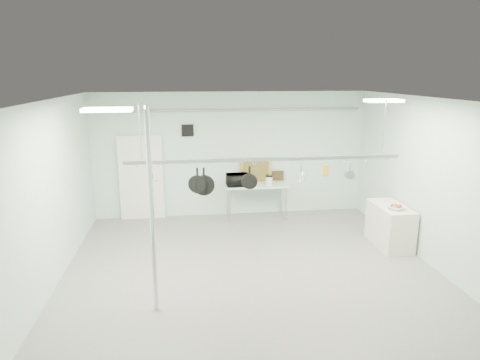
{
  "coord_description": "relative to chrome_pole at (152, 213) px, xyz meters",
  "views": [
    {
      "loc": [
        -1.17,
        -6.8,
        3.63
      ],
      "look_at": [
        -0.16,
        1.0,
        1.67
      ],
      "focal_mm": 32.0,
      "sensor_mm": 36.0,
      "label": 1
    }
  ],
  "objects": [
    {
      "name": "floor",
      "position": [
        1.7,
        0.6,
        -1.6
      ],
      "size": [
        8.0,
        8.0,
        0.0
      ],
      "primitive_type": "plane",
      "color": "gray",
      "rests_on": "ground"
    },
    {
      "name": "ceiling",
      "position": [
        1.7,
        0.6,
        1.59
      ],
      "size": [
        7.0,
        8.0,
        0.02
      ],
      "primitive_type": "cube",
      "color": "silver",
      "rests_on": "back_wall"
    },
    {
      "name": "back_wall",
      "position": [
        1.7,
        4.59,
        0.0
      ],
      "size": [
        7.0,
        0.02,
        3.2
      ],
      "primitive_type": "cube",
      "color": "#AFD2BF",
      "rests_on": "floor"
    },
    {
      "name": "right_wall",
      "position": [
        5.19,
        0.6,
        0.0
      ],
      "size": [
        0.02,
        8.0,
        3.2
      ],
      "primitive_type": "cube",
      "color": "#AFD2BF",
      "rests_on": "floor"
    },
    {
      "name": "door",
      "position": [
        -0.6,
        4.54,
        -0.55
      ],
      "size": [
        1.1,
        0.1,
        2.2
      ],
      "primitive_type": "cube",
      "color": "silver",
      "rests_on": "floor"
    },
    {
      "name": "wall_vent",
      "position": [
        0.6,
        4.57,
        0.65
      ],
      "size": [
        0.3,
        0.04,
        0.3
      ],
      "primitive_type": "cube",
      "color": "black",
      "rests_on": "back_wall"
    },
    {
      "name": "conduit_pipe",
      "position": [
        1.7,
        4.5,
        1.15
      ],
      "size": [
        6.6,
        0.07,
        0.07
      ],
      "primitive_type": "cylinder",
      "rotation": [
        0.0,
        1.57,
        0.0
      ],
      "color": "gray",
      "rests_on": "back_wall"
    },
    {
      "name": "chrome_pole",
      "position": [
        0.0,
        0.0,
        0.0
      ],
      "size": [
        0.08,
        0.08,
        3.2
      ],
      "primitive_type": "cylinder",
      "color": "silver",
      "rests_on": "floor"
    },
    {
      "name": "prep_table",
      "position": [
        2.3,
        4.2,
        -0.77
      ],
      "size": [
        1.6,
        0.7,
        0.91
      ],
      "color": "#ABC9B8",
      "rests_on": "floor"
    },
    {
      "name": "side_cabinet",
      "position": [
        4.85,
        2.0,
        -1.15
      ],
      "size": [
        0.6,
        1.2,
        0.9
      ],
      "primitive_type": "cube",
      "color": "beige",
      "rests_on": "floor"
    },
    {
      "name": "pot_rack",
      "position": [
        1.9,
        0.9,
        0.63
      ],
      "size": [
        4.8,
        0.06,
        1.0
      ],
      "color": "#B7B7BC",
      "rests_on": "ceiling"
    },
    {
      "name": "light_panel_left",
      "position": [
        -0.5,
        -0.2,
        1.56
      ],
      "size": [
        0.65,
        0.3,
        0.05
      ],
      "primitive_type": "cube",
      "color": "white",
      "rests_on": "ceiling"
    },
    {
      "name": "light_panel_right",
      "position": [
        4.1,
        1.2,
        1.56
      ],
      "size": [
        0.65,
        0.3,
        0.05
      ],
      "primitive_type": "cube",
      "color": "white",
      "rests_on": "ceiling"
    },
    {
      "name": "microwave",
      "position": [
        1.8,
        4.07,
        -0.54
      ],
      "size": [
        0.56,
        0.4,
        0.3
      ],
      "primitive_type": "imported",
      "rotation": [
        0.0,
        0.0,
        3.19
      ],
      "color": "black",
      "rests_on": "prep_table"
    },
    {
      "name": "coffee_canister",
      "position": [
        2.6,
        4.07,
        -0.59
      ],
      "size": [
        0.22,
        0.22,
        0.21
      ],
      "primitive_type": "cylinder",
      "rotation": [
        0.0,
        0.0,
        0.43
      ],
      "color": "silver",
      "rests_on": "prep_table"
    },
    {
      "name": "painting_large",
      "position": [
        2.34,
        4.5,
        -0.41
      ],
      "size": [
        0.79,
        0.17,
        0.58
      ],
      "primitive_type": "cube",
      "rotation": [
        -0.14,
        0.0,
        0.06
      ],
      "color": "gold",
      "rests_on": "prep_table"
    },
    {
      "name": "painting_small",
      "position": [
        2.92,
        4.5,
        -0.57
      ],
      "size": [
        0.3,
        0.1,
        0.25
      ],
      "primitive_type": "cube",
      "rotation": [
        -0.17,
        0.0,
        -0.05
      ],
      "color": "#322411",
      "rests_on": "prep_table"
    },
    {
      "name": "fruit_bowl",
      "position": [
        4.82,
        1.75,
        -0.66
      ],
      "size": [
        0.46,
        0.46,
        0.08
      ],
      "primitive_type": "imported",
      "rotation": [
        0.0,
        0.0,
        0.42
      ],
      "color": "white",
      "rests_on": "side_cabinet"
    },
    {
      "name": "skillet_left",
      "position": [
        0.72,
        0.9,
        0.27
      ],
      "size": [
        0.33,
        0.13,
        0.43
      ],
      "primitive_type": null,
      "rotation": [
        0.0,
        0.0,
        -0.23
      ],
      "color": "black",
      "rests_on": "pot_rack"
    },
    {
      "name": "skillet_mid",
      "position": [
        0.83,
        0.9,
        0.23
      ],
      "size": [
        0.36,
        0.06,
        0.5
      ],
      "primitive_type": null,
      "rotation": [
        0.0,
        0.0,
        -0.01
      ],
      "color": "black",
      "rests_on": "pot_rack"
    },
    {
      "name": "skillet_right",
      "position": [
        1.61,
        0.9,
        0.29
      ],
      "size": [
        0.28,
        0.13,
        0.38
      ],
      "primitive_type": null,
      "rotation": [
        0.0,
        0.0,
        -0.28
      ],
      "color": "black",
      "rests_on": "pot_rack"
    },
    {
      "name": "whisk",
      "position": [
        2.53,
        0.9,
        0.33
      ],
      "size": [
        0.22,
        0.22,
        0.31
      ],
      "primitive_type": null,
      "rotation": [
        0.0,
        0.0,
        -0.26
      ],
      "color": "#B6B7BB",
      "rests_on": "pot_rack"
    },
    {
      "name": "grater",
      "position": [
        2.98,
        0.9,
        0.37
      ],
      "size": [
        0.1,
        0.03,
        0.23
      ],
      "primitive_type": null,
      "rotation": [
        0.0,
        0.0,
        0.16
      ],
      "color": "gold",
      "rests_on": "pot_rack"
    },
    {
      "name": "saucepan",
      "position": [
        3.42,
        0.9,
        0.34
      ],
      "size": [
        0.18,
        0.14,
        0.29
      ],
      "primitive_type": null,
      "rotation": [
        0.0,
        0.0,
        -0.3
      ],
      "color": "#A6A7AA",
      "rests_on": "pot_rack"
    },
    {
      "name": "fruit_cluster",
      "position": [
        4.82,
        1.75,
        -0.62
      ],
      "size": [
        0.24,
        0.24,
        0.09
      ],
      "primitive_type": null,
      "color": "#942A0D",
      "rests_on": "fruit_bowl"
    }
  ]
}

